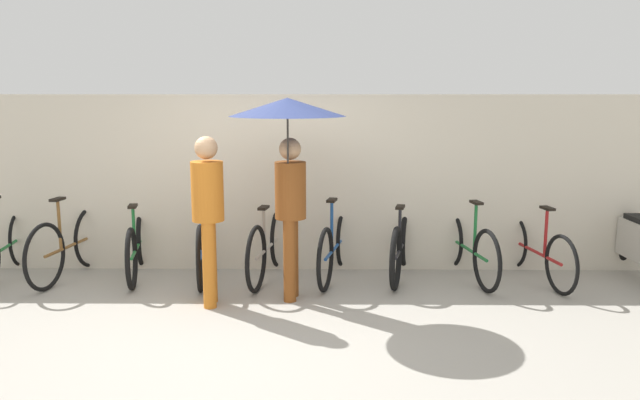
{
  "coord_description": "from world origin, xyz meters",
  "views": [
    {
      "loc": [
        0.68,
        -5.4,
        2.15
      ],
      "look_at": [
        0.6,
        1.18,
        1.0
      ],
      "focal_mm": 35.0,
      "sensor_mm": 36.0,
      "label": 1
    }
  ],
  "objects_px": {
    "parked_bicycle_0": "(5,246)",
    "parked_bicycle_7": "(468,247)",
    "parked_bicycle_8": "(536,249)",
    "pedestrian_center": "(288,137)",
    "parked_bicycle_1": "(70,244)",
    "parked_bicycle_2": "(137,246)",
    "parked_bicycle_5": "(335,246)",
    "parked_bicycle_6": "(401,246)",
    "parked_bicycle_4": "(268,246)",
    "parked_bicycle_3": "(203,245)",
    "pedestrian_leading": "(208,207)"
  },
  "relations": [
    {
      "from": "parked_bicycle_0",
      "to": "parked_bicycle_4",
      "type": "height_order",
      "value": "parked_bicycle_0"
    },
    {
      "from": "parked_bicycle_5",
      "to": "pedestrian_center",
      "type": "distance_m",
      "value": 1.65
    },
    {
      "from": "parked_bicycle_4",
      "to": "parked_bicycle_6",
      "type": "bearing_deg",
      "value": -78.67
    },
    {
      "from": "parked_bicycle_4",
      "to": "parked_bicycle_8",
      "type": "xyz_separation_m",
      "value": [
        3.08,
        -0.02,
        -0.03
      ]
    },
    {
      "from": "parked_bicycle_0",
      "to": "parked_bicycle_7",
      "type": "xyz_separation_m",
      "value": [
        5.4,
        0.01,
        -0.0
      ]
    },
    {
      "from": "parked_bicycle_0",
      "to": "parked_bicycle_6",
      "type": "bearing_deg",
      "value": -95.89
    },
    {
      "from": "parked_bicycle_3",
      "to": "parked_bicycle_4",
      "type": "relative_size",
      "value": 1.03
    },
    {
      "from": "pedestrian_leading",
      "to": "pedestrian_center",
      "type": "bearing_deg",
      "value": -179.0
    },
    {
      "from": "parked_bicycle_1",
      "to": "parked_bicycle_5",
      "type": "height_order",
      "value": "parked_bicycle_5"
    },
    {
      "from": "parked_bicycle_1",
      "to": "parked_bicycle_7",
      "type": "distance_m",
      "value": 4.63
    },
    {
      "from": "parked_bicycle_3",
      "to": "parked_bicycle_4",
      "type": "xyz_separation_m",
      "value": [
        0.77,
        -0.04,
        -0.0
      ]
    },
    {
      "from": "parked_bicycle_0",
      "to": "parked_bicycle_3",
      "type": "distance_m",
      "value": 2.31
    },
    {
      "from": "parked_bicycle_3",
      "to": "parked_bicycle_5",
      "type": "height_order",
      "value": "parked_bicycle_5"
    },
    {
      "from": "parked_bicycle_3",
      "to": "pedestrian_center",
      "type": "xyz_separation_m",
      "value": [
        1.07,
        -0.87,
        1.31
      ]
    },
    {
      "from": "parked_bicycle_4",
      "to": "parked_bicycle_3",
      "type": "bearing_deg",
      "value": 96.05
    },
    {
      "from": "parked_bicycle_0",
      "to": "parked_bicycle_6",
      "type": "distance_m",
      "value": 4.63
    },
    {
      "from": "parked_bicycle_0",
      "to": "parked_bicycle_5",
      "type": "bearing_deg",
      "value": -96.26
    },
    {
      "from": "parked_bicycle_5",
      "to": "parked_bicycle_7",
      "type": "xyz_separation_m",
      "value": [
        1.54,
        0.0,
        -0.01
      ]
    },
    {
      "from": "parked_bicycle_3",
      "to": "parked_bicycle_2",
      "type": "bearing_deg",
      "value": 81.46
    },
    {
      "from": "parked_bicycle_7",
      "to": "parked_bicycle_1",
      "type": "bearing_deg",
      "value": 80.56
    },
    {
      "from": "parked_bicycle_2",
      "to": "parked_bicycle_5",
      "type": "bearing_deg",
      "value": -100.63
    },
    {
      "from": "parked_bicycle_6",
      "to": "parked_bicycle_8",
      "type": "xyz_separation_m",
      "value": [
        1.54,
        -0.07,
        -0.01
      ]
    },
    {
      "from": "parked_bicycle_6",
      "to": "parked_bicycle_8",
      "type": "relative_size",
      "value": 0.95
    },
    {
      "from": "parked_bicycle_6",
      "to": "pedestrian_center",
      "type": "height_order",
      "value": "pedestrian_center"
    },
    {
      "from": "parked_bicycle_8",
      "to": "pedestrian_center",
      "type": "relative_size",
      "value": 0.83
    },
    {
      "from": "parked_bicycle_1",
      "to": "pedestrian_center",
      "type": "height_order",
      "value": "pedestrian_center"
    },
    {
      "from": "pedestrian_leading",
      "to": "parked_bicycle_1",
      "type": "bearing_deg",
      "value": -33.59
    },
    {
      "from": "parked_bicycle_0",
      "to": "parked_bicycle_7",
      "type": "height_order",
      "value": "parked_bicycle_0"
    },
    {
      "from": "parked_bicycle_7",
      "to": "parked_bicycle_8",
      "type": "bearing_deg",
      "value": -103.21
    },
    {
      "from": "parked_bicycle_7",
      "to": "pedestrian_center",
      "type": "relative_size",
      "value": 0.83
    },
    {
      "from": "parked_bicycle_5",
      "to": "parked_bicycle_8",
      "type": "distance_m",
      "value": 2.31
    },
    {
      "from": "pedestrian_leading",
      "to": "parked_bicycle_3",
      "type": "bearing_deg",
      "value": -81.06
    },
    {
      "from": "parked_bicycle_8",
      "to": "pedestrian_leading",
      "type": "relative_size",
      "value": 1.01
    },
    {
      "from": "parked_bicycle_0",
      "to": "parked_bicycle_2",
      "type": "xyz_separation_m",
      "value": [
        1.54,
        0.03,
        -0.01
      ]
    },
    {
      "from": "parked_bicycle_6",
      "to": "pedestrian_leading",
      "type": "xyz_separation_m",
      "value": [
        -2.05,
        -0.99,
        0.64
      ]
    },
    {
      "from": "parked_bicycle_8",
      "to": "pedestrian_center",
      "type": "distance_m",
      "value": 3.2
    },
    {
      "from": "parked_bicycle_0",
      "to": "parked_bicycle_3",
      "type": "bearing_deg",
      "value": -95.75
    },
    {
      "from": "parked_bicycle_8",
      "to": "parked_bicycle_6",
      "type": "bearing_deg",
      "value": 77.47
    },
    {
      "from": "parked_bicycle_3",
      "to": "parked_bicycle_8",
      "type": "height_order",
      "value": "parked_bicycle_3"
    },
    {
      "from": "parked_bicycle_1",
      "to": "pedestrian_leading",
      "type": "height_order",
      "value": "pedestrian_leading"
    },
    {
      "from": "parked_bicycle_6",
      "to": "parked_bicycle_1",
      "type": "bearing_deg",
      "value": 104.09
    },
    {
      "from": "parked_bicycle_0",
      "to": "parked_bicycle_2",
      "type": "relative_size",
      "value": 1.02
    },
    {
      "from": "parked_bicycle_7",
      "to": "pedestrian_leading",
      "type": "distance_m",
      "value": 3.05
    },
    {
      "from": "parked_bicycle_2",
      "to": "parked_bicycle_5",
      "type": "xyz_separation_m",
      "value": [
        2.32,
        -0.02,
        0.01
      ]
    },
    {
      "from": "parked_bicycle_4",
      "to": "parked_bicycle_2",
      "type": "bearing_deg",
      "value": 97.55
    },
    {
      "from": "parked_bicycle_1",
      "to": "parked_bicycle_7",
      "type": "height_order",
      "value": "parked_bicycle_1"
    },
    {
      "from": "parked_bicycle_3",
      "to": "pedestrian_center",
      "type": "distance_m",
      "value": 1.9
    },
    {
      "from": "parked_bicycle_0",
      "to": "pedestrian_center",
      "type": "bearing_deg",
      "value": -110.39
    },
    {
      "from": "parked_bicycle_8",
      "to": "pedestrian_center",
      "type": "xyz_separation_m",
      "value": [
        -2.79,
        -0.81,
        1.35
      ]
    },
    {
      "from": "parked_bicycle_1",
      "to": "parked_bicycle_6",
      "type": "relative_size",
      "value": 1.04
    }
  ]
}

